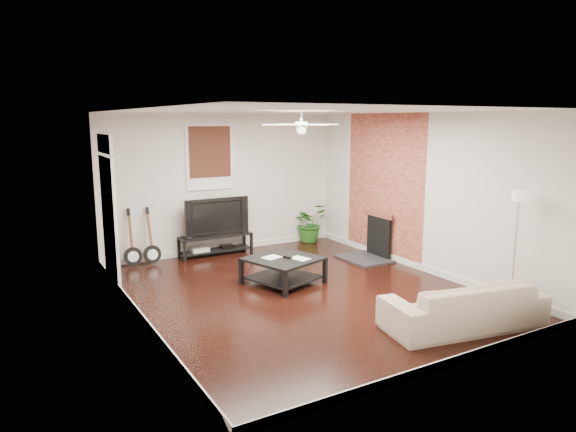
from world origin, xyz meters
The scene contains 14 objects.
room centered at (0.00, 0.00, 1.40)m, with size 5.01×6.01×2.81m.
brick_accent centered at (2.49, 1.00, 1.40)m, with size 0.02×2.20×2.80m, color #A34634.
fireplace centered at (2.20, 1.00, 0.46)m, with size 0.80×1.10×0.92m, color black.
window_back centered at (-0.30, 2.97, 1.95)m, with size 1.00×0.06×1.30m, color black.
door_left centered at (-2.46, 1.90, 1.25)m, with size 0.08×1.00×2.50m, color white.
tv_stand centered at (-0.30, 2.78, 0.21)m, with size 1.47×0.39×0.41m, color black.
tv centered at (-0.30, 2.80, 0.79)m, with size 1.31×0.17×0.76m, color black.
coffee_table centered at (-0.03, 0.50, 0.22)m, with size 1.05×1.05×0.44m, color black.
sofa centered at (1.10, -2.26, 0.31)m, with size 2.11×0.83×0.62m, color tan.
floor_lamp centered at (2.20, -2.16, 0.86)m, with size 0.28×0.28×1.73m, color white, non-canonical shape.
potted_plant centered at (1.94, 2.82, 0.43)m, with size 0.78×0.67×0.86m, color #215D1A.
guitar_left centered at (-1.95, 2.75, 0.54)m, with size 0.34×0.24×1.09m, color black, non-canonical shape.
guitar_right centered at (-1.60, 2.72, 0.54)m, with size 0.34×0.24×1.09m, color black, non-canonical shape.
ceiling_fan centered at (0.00, 0.00, 2.60)m, with size 1.24×1.24×0.32m, color white, non-canonical shape.
Camera 1 is at (-4.06, -6.64, 2.66)m, focal length 32.14 mm.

